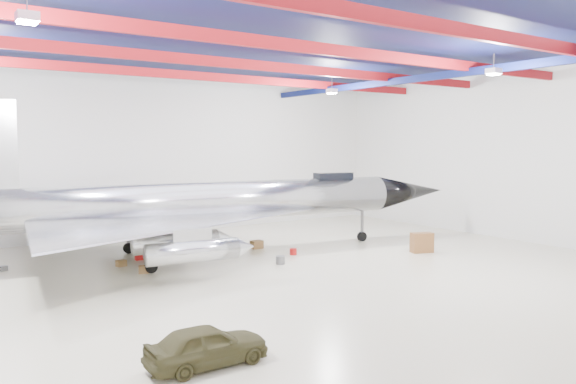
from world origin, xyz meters
TOP-DOWN VIEW (x-y plane):
  - floor at (0.00, 0.00)m, footprint 40.00×40.00m
  - wall_back at (0.00, 15.00)m, footprint 40.00×0.00m
  - wall_right at (20.00, 0.00)m, footprint 0.00×30.00m
  - ceiling at (0.00, 0.00)m, footprint 40.00×40.00m
  - ceiling_structure at (0.00, 0.00)m, footprint 39.50×29.50m
  - jet_aircraft at (1.50, 5.81)m, footprint 30.86×19.74m
  - jeep at (-6.02, -8.35)m, footprint 3.58×1.51m
  - desk at (11.75, -0.26)m, footprint 1.40×1.01m
  - crate_ply at (-3.90, 5.94)m, footprint 0.53×0.45m
  - toolbox_red at (-2.58, 6.97)m, footprint 0.43×0.35m
  - engine_drum at (3.20, 1.76)m, footprint 0.54×0.54m
  - parts_bin at (4.46, 6.25)m, footprint 0.70×0.56m
  - crate_small at (-9.10, 8.24)m, footprint 0.45×0.40m
  - tool_chest at (5.16, 3.40)m, footprint 0.50×0.50m
  - oil_barrel at (-3.46, 3.82)m, footprint 0.62×0.56m
  - spares_box at (3.92, 10.19)m, footprint 0.53×0.53m

SIDE VIEW (x-z plane):
  - floor at x=0.00m, z-range 0.00..0.00m
  - crate_small at x=-9.10m, z-range 0.00..0.26m
  - toolbox_red at x=-2.58m, z-range 0.00..0.30m
  - crate_ply at x=-3.90m, z-range 0.00..0.33m
  - spares_box at x=3.92m, z-range 0.00..0.36m
  - oil_barrel at x=-3.46m, z-range 0.00..0.36m
  - tool_chest at x=5.16m, z-range 0.00..0.37m
  - engine_drum at x=3.20m, z-range 0.00..0.43m
  - parts_bin at x=4.46m, z-range 0.00..0.48m
  - desk at x=11.75m, z-range 0.00..1.16m
  - jeep at x=-6.02m, z-range 0.00..1.21m
  - jet_aircraft at x=1.50m, z-range -1.45..6.97m
  - wall_back at x=0.00m, z-range -14.50..25.50m
  - wall_right at x=20.00m, z-range -9.50..20.50m
  - ceiling_structure at x=0.00m, z-range 9.79..10.86m
  - ceiling at x=0.00m, z-range 11.00..11.00m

